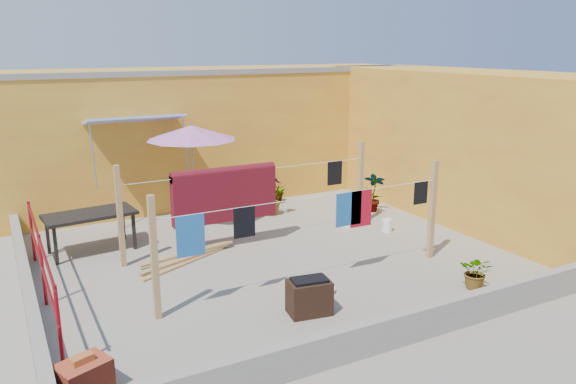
{
  "coord_description": "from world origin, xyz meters",
  "views": [
    {
      "loc": [
        -4.28,
        -8.64,
        3.74
      ],
      "look_at": [
        0.49,
        0.3,
        1.08
      ],
      "focal_mm": 35.0,
      "sensor_mm": 36.0,
      "label": 1
    }
  ],
  "objects_px": {
    "patio_umbrella": "(191,133)",
    "green_hose": "(353,195)",
    "outdoor_table": "(90,217)",
    "white_basin": "(321,289)",
    "water_jug_b": "(348,220)",
    "brick_stack": "(84,378)",
    "water_jug_a": "(387,225)",
    "brazier": "(309,296)",
    "plant_back_a": "(272,199)"
  },
  "relations": [
    {
      "from": "patio_umbrella",
      "to": "green_hose",
      "type": "xyz_separation_m",
      "value": [
        4.35,
        0.41,
        -1.96
      ]
    },
    {
      "from": "patio_umbrella",
      "to": "outdoor_table",
      "type": "xyz_separation_m",
      "value": [
        -2.21,
        -0.57,
        -1.32
      ]
    },
    {
      "from": "white_basin",
      "to": "water_jug_b",
      "type": "bearing_deg",
      "value": 48.85
    },
    {
      "from": "white_basin",
      "to": "patio_umbrella",
      "type": "bearing_deg",
      "value": 98.87
    },
    {
      "from": "brick_stack",
      "to": "water_jug_a",
      "type": "height_order",
      "value": "brick_stack"
    },
    {
      "from": "brazier",
      "to": "white_basin",
      "type": "bearing_deg",
      "value": 45.39
    },
    {
      "from": "water_jug_a",
      "to": "plant_back_a",
      "type": "relative_size",
      "value": 0.43
    },
    {
      "from": "outdoor_table",
      "to": "plant_back_a",
      "type": "relative_size",
      "value": 2.39
    },
    {
      "from": "outdoor_table",
      "to": "brazier",
      "type": "relative_size",
      "value": 2.56
    },
    {
      "from": "outdoor_table",
      "to": "water_jug_a",
      "type": "relative_size",
      "value": 5.5
    },
    {
      "from": "white_basin",
      "to": "water_jug_a",
      "type": "xyz_separation_m",
      "value": [
        2.74,
        1.87,
        0.09
      ]
    },
    {
      "from": "water_jug_a",
      "to": "water_jug_b",
      "type": "height_order",
      "value": "water_jug_b"
    },
    {
      "from": "outdoor_table",
      "to": "patio_umbrella",
      "type": "bearing_deg",
      "value": 14.54
    },
    {
      "from": "outdoor_table",
      "to": "white_basin",
      "type": "xyz_separation_m",
      "value": [
        2.85,
        -3.54,
        -0.64
      ]
    },
    {
      "from": "patio_umbrella",
      "to": "plant_back_a",
      "type": "distance_m",
      "value": 2.46
    },
    {
      "from": "brazier",
      "to": "brick_stack",
      "type": "bearing_deg",
      "value": -170.8
    },
    {
      "from": "white_basin",
      "to": "brazier",
      "type": "bearing_deg",
      "value": -134.61
    },
    {
      "from": "outdoor_table",
      "to": "water_jug_a",
      "type": "xyz_separation_m",
      "value": [
        5.59,
        -1.67,
        -0.54
      ]
    },
    {
      "from": "outdoor_table",
      "to": "brazier",
      "type": "height_order",
      "value": "outdoor_table"
    },
    {
      "from": "outdoor_table",
      "to": "brick_stack",
      "type": "distance_m",
      "value": 4.7
    },
    {
      "from": "white_basin",
      "to": "green_hose",
      "type": "xyz_separation_m",
      "value": [
        3.7,
        4.52,
        -0.0
      ]
    },
    {
      "from": "green_hose",
      "to": "plant_back_a",
      "type": "height_order",
      "value": "plant_back_a"
    },
    {
      "from": "white_basin",
      "to": "plant_back_a",
      "type": "xyz_separation_m",
      "value": [
        1.18,
        4.1,
        0.31
      ]
    },
    {
      "from": "brazier",
      "to": "water_jug_a",
      "type": "height_order",
      "value": "brazier"
    },
    {
      "from": "brazier",
      "to": "white_basin",
      "type": "relative_size",
      "value": 1.44
    },
    {
      "from": "patio_umbrella",
      "to": "brazier",
      "type": "relative_size",
      "value": 3.43
    },
    {
      "from": "brick_stack",
      "to": "water_jug_a",
      "type": "relative_size",
      "value": 2.13
    },
    {
      "from": "outdoor_table",
      "to": "plant_back_a",
      "type": "height_order",
      "value": "outdoor_table"
    },
    {
      "from": "white_basin",
      "to": "outdoor_table",
      "type": "bearing_deg",
      "value": 128.82
    },
    {
      "from": "patio_umbrella",
      "to": "brick_stack",
      "type": "distance_m",
      "value": 6.26
    },
    {
      "from": "brick_stack",
      "to": "brazier",
      "type": "bearing_deg",
      "value": 9.2
    },
    {
      "from": "brick_stack",
      "to": "white_basin",
      "type": "xyz_separation_m",
      "value": [
        3.7,
        1.05,
        -0.16
      ]
    },
    {
      "from": "patio_umbrella",
      "to": "white_basin",
      "type": "bearing_deg",
      "value": -81.13
    },
    {
      "from": "brazier",
      "to": "patio_umbrella",
      "type": "bearing_deg",
      "value": 91.31
    },
    {
      "from": "white_basin",
      "to": "green_hose",
      "type": "height_order",
      "value": "green_hose"
    },
    {
      "from": "brick_stack",
      "to": "plant_back_a",
      "type": "bearing_deg",
      "value": 46.58
    },
    {
      "from": "patio_umbrella",
      "to": "brick_stack",
      "type": "xyz_separation_m",
      "value": [
        -3.05,
        -5.17,
        -1.79
      ]
    },
    {
      "from": "patio_umbrella",
      "to": "green_hose",
      "type": "height_order",
      "value": "patio_umbrella"
    },
    {
      "from": "water_jug_a",
      "to": "water_jug_b",
      "type": "bearing_deg",
      "value": 129.13
    },
    {
      "from": "outdoor_table",
      "to": "water_jug_a",
      "type": "distance_m",
      "value": 5.86
    },
    {
      "from": "outdoor_table",
      "to": "white_basin",
      "type": "relative_size",
      "value": 3.68
    },
    {
      "from": "brazier",
      "to": "water_jug_b",
      "type": "xyz_separation_m",
      "value": [
        2.74,
        3.07,
        -0.12
      ]
    },
    {
      "from": "water_jug_a",
      "to": "brick_stack",
      "type": "bearing_deg",
      "value": -155.53
    },
    {
      "from": "water_jug_b",
      "to": "brazier",
      "type": "bearing_deg",
      "value": -131.79
    },
    {
      "from": "patio_umbrella",
      "to": "brazier",
      "type": "distance_m",
      "value": 4.97
    },
    {
      "from": "white_basin",
      "to": "green_hose",
      "type": "relative_size",
      "value": 0.83
    },
    {
      "from": "brazier",
      "to": "plant_back_a",
      "type": "relative_size",
      "value": 0.93
    },
    {
      "from": "brick_stack",
      "to": "green_hose",
      "type": "bearing_deg",
      "value": 36.99
    },
    {
      "from": "brazier",
      "to": "plant_back_a",
      "type": "bearing_deg",
      "value": 69.68
    },
    {
      "from": "brick_stack",
      "to": "water_jug_a",
      "type": "bearing_deg",
      "value": 24.47
    }
  ]
}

